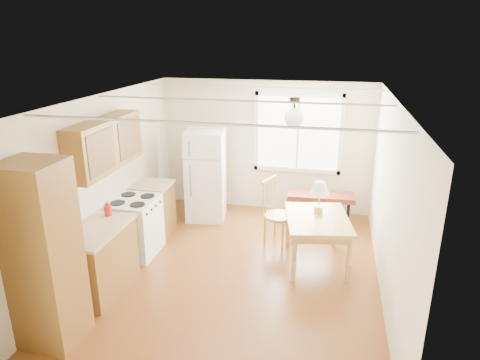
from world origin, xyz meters
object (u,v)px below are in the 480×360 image
(dining_table, at_px, (317,224))
(bench, at_px, (321,197))
(refrigerator, at_px, (206,175))
(chair, at_px, (274,207))

(dining_table, bearing_deg, bench, 79.68)
(refrigerator, height_order, bench, refrigerator)
(refrigerator, xyz_separation_m, chair, (1.37, -0.76, -0.20))
(refrigerator, height_order, dining_table, refrigerator)
(bench, bearing_deg, refrigerator, -176.81)
(dining_table, distance_m, chair, 0.90)
(dining_table, bearing_deg, chair, 133.56)
(dining_table, height_order, chair, chair)
(bench, bearing_deg, chair, -129.24)
(dining_table, xyz_separation_m, chair, (-0.73, 0.53, -0.01))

